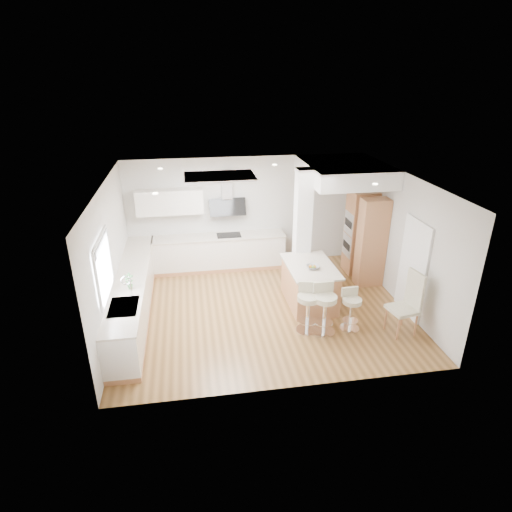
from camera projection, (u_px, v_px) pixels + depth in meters
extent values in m
plane|color=olive|center=(263.00, 309.00, 9.21)|extent=(6.00, 6.00, 0.00)
cube|color=white|center=(263.00, 309.00, 9.21)|extent=(6.00, 5.00, 0.02)
cube|color=beige|center=(247.00, 212.00, 10.90)|extent=(6.00, 0.04, 2.80)
cube|color=beige|center=(110.00, 259.00, 8.20)|extent=(0.04, 5.00, 2.80)
cube|color=beige|center=(403.00, 241.00, 9.08)|extent=(0.04, 5.00, 2.80)
cube|color=white|center=(220.00, 177.00, 8.51)|extent=(1.40, 0.95, 0.05)
cube|color=white|center=(220.00, 177.00, 8.52)|extent=(1.25, 0.80, 0.03)
cylinder|color=white|center=(160.00, 169.00, 9.15)|extent=(0.10, 0.10, 0.02)
cylinder|color=white|center=(155.00, 193.00, 7.34)|extent=(0.10, 0.10, 0.02)
cylinder|color=white|center=(275.00, 165.00, 9.51)|extent=(0.10, 0.10, 0.02)
cylinder|color=white|center=(347.00, 167.00, 9.28)|extent=(0.10, 0.10, 0.02)
cylinder|color=white|center=(375.00, 184.00, 7.93)|extent=(0.10, 0.10, 0.02)
cube|color=white|center=(103.00, 267.00, 7.30)|extent=(0.03, 1.15, 0.95)
cube|color=white|center=(99.00, 239.00, 7.09)|extent=(0.04, 1.28, 0.06)
cube|color=white|center=(108.00, 293.00, 7.50)|extent=(0.04, 1.28, 0.06)
cube|color=white|center=(97.00, 283.00, 6.75)|extent=(0.04, 0.06, 0.95)
cube|color=white|center=(109.00, 253.00, 7.85)|extent=(0.04, 0.06, 0.95)
cube|color=#A1A4A9|center=(101.00, 243.00, 7.13)|extent=(0.03, 1.18, 0.14)
cube|color=#433A34|center=(413.00, 270.00, 8.70)|extent=(0.02, 0.90, 2.00)
cube|color=white|center=(412.00, 270.00, 8.70)|extent=(0.05, 1.00, 2.10)
cube|color=tan|center=(136.00, 312.00, 9.02)|extent=(0.60, 4.50, 0.10)
cube|color=white|center=(133.00, 294.00, 8.84)|extent=(0.60, 4.50, 0.76)
cube|color=beige|center=(131.00, 276.00, 8.68)|extent=(0.63, 4.50, 0.04)
cube|color=silver|center=(124.00, 307.00, 7.55)|extent=(0.50, 0.75, 0.02)
cube|color=silver|center=(123.00, 315.00, 7.41)|extent=(0.40, 0.34, 0.10)
cube|color=silver|center=(125.00, 304.00, 7.73)|extent=(0.40, 0.34, 0.10)
cylinder|color=white|center=(131.00, 289.00, 7.76)|extent=(0.02, 0.02, 0.36)
torus|color=white|center=(126.00, 281.00, 7.68)|extent=(0.18, 0.02, 0.18)
imported|color=#407E42|center=(129.00, 281.00, 8.07)|extent=(0.17, 0.12, 0.33)
cube|color=tan|center=(220.00, 266.00, 11.07)|extent=(3.30, 0.60, 0.10)
cube|color=white|center=(220.00, 251.00, 10.89)|extent=(3.30, 0.60, 0.76)
cube|color=beige|center=(219.00, 237.00, 10.73)|extent=(3.33, 0.63, 0.04)
cube|color=black|center=(229.00, 235.00, 10.76)|extent=(0.60, 0.40, 0.01)
cube|color=white|center=(170.00, 202.00, 10.31)|extent=(1.60, 0.34, 0.60)
cube|color=silver|center=(227.00, 185.00, 10.44)|extent=(0.25, 0.18, 0.70)
cube|color=black|center=(228.00, 207.00, 10.59)|extent=(0.90, 0.26, 0.44)
cube|color=white|center=(302.00, 230.00, 9.66)|extent=(0.35, 0.35, 2.80)
cube|color=white|center=(344.00, 172.00, 9.73)|extent=(1.78, 2.20, 0.40)
cube|color=tan|center=(360.00, 232.00, 10.53)|extent=(0.62, 0.62, 2.10)
cube|color=tan|center=(371.00, 243.00, 9.90)|extent=(0.62, 0.40, 2.10)
cube|color=silver|center=(349.00, 223.00, 10.39)|extent=(0.02, 0.55, 0.55)
cube|color=silver|center=(347.00, 245.00, 10.62)|extent=(0.02, 0.55, 0.55)
cube|color=black|center=(348.00, 223.00, 10.38)|extent=(0.01, 0.45, 0.18)
cube|color=black|center=(346.00, 245.00, 10.62)|extent=(0.01, 0.45, 0.18)
cube|color=tan|center=(309.00, 285.00, 9.28)|extent=(0.93, 1.44, 0.87)
cube|color=beige|center=(310.00, 266.00, 9.10)|extent=(1.02, 1.52, 0.04)
imported|color=gray|center=(313.00, 267.00, 8.94)|extent=(0.27, 0.27, 0.06)
sphere|color=#C27616|center=(315.00, 267.00, 8.94)|extent=(0.07, 0.07, 0.07)
sphere|color=#C27616|center=(311.00, 267.00, 8.95)|extent=(0.07, 0.07, 0.07)
sphere|color=olive|center=(313.00, 268.00, 8.90)|extent=(0.07, 0.07, 0.07)
cylinder|color=white|center=(307.00, 330.00, 8.45)|extent=(0.54, 0.54, 0.03)
cylinder|color=white|center=(308.00, 315.00, 8.31)|extent=(0.09, 0.09, 0.67)
cylinder|color=white|center=(307.00, 321.00, 8.36)|extent=(0.42, 0.42, 0.02)
cylinder|color=beige|center=(309.00, 298.00, 8.15)|extent=(0.52, 0.52, 0.10)
cube|color=beige|center=(309.00, 287.00, 8.24)|extent=(0.39, 0.14, 0.23)
cylinder|color=white|center=(323.00, 331.00, 8.40)|extent=(0.47, 0.47, 0.03)
cylinder|color=white|center=(324.00, 316.00, 8.26)|extent=(0.07, 0.07, 0.68)
cylinder|color=white|center=(324.00, 322.00, 8.31)|extent=(0.36, 0.36, 0.02)
cylinder|color=beige|center=(326.00, 299.00, 8.10)|extent=(0.44, 0.44, 0.10)
cube|color=beige|center=(323.00, 287.00, 8.19)|extent=(0.40, 0.06, 0.23)
cylinder|color=white|center=(349.00, 328.00, 8.51)|extent=(0.41, 0.41, 0.03)
cylinder|color=white|center=(351.00, 315.00, 8.39)|extent=(0.07, 0.07, 0.57)
cylinder|color=white|center=(350.00, 320.00, 8.44)|extent=(0.32, 0.32, 0.01)
cylinder|color=beige|center=(352.00, 301.00, 8.26)|extent=(0.39, 0.39, 0.09)
cube|color=beige|center=(350.00, 292.00, 8.33)|extent=(0.34, 0.06, 0.19)
cube|color=beige|center=(402.00, 309.00, 8.19)|extent=(0.58, 0.58, 0.07)
cube|color=beige|center=(415.00, 291.00, 8.11)|extent=(0.14, 0.47, 0.80)
cylinder|color=tan|center=(398.00, 329.00, 8.07)|extent=(0.05, 0.05, 0.49)
cylinder|color=tan|center=(386.00, 318.00, 8.41)|extent=(0.05, 0.05, 0.49)
cylinder|color=tan|center=(416.00, 325.00, 8.19)|extent=(0.05, 0.05, 0.49)
cylinder|color=tan|center=(403.00, 315.00, 8.53)|extent=(0.05, 0.05, 0.49)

